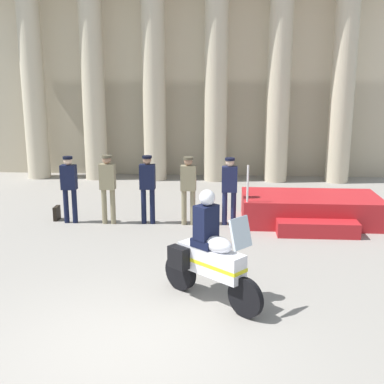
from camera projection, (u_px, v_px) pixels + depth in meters
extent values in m
plane|color=gray|center=(124.00, 343.00, 6.93)|extent=(28.40, 28.40, 0.00)
cube|color=#B6AB91|center=(187.00, 68.00, 17.88)|extent=(14.61, 0.30, 7.81)
cylinder|color=beige|center=(33.00, 87.00, 17.41)|extent=(0.80, 0.80, 6.52)
cylinder|color=beige|center=(93.00, 87.00, 17.27)|extent=(0.80, 0.80, 6.52)
cylinder|color=beige|center=(154.00, 87.00, 17.13)|extent=(0.80, 0.80, 6.52)
cylinder|color=beige|center=(216.00, 87.00, 16.99)|extent=(0.80, 0.80, 6.52)
cylinder|color=beige|center=(279.00, 87.00, 16.84)|extent=(0.80, 0.80, 6.52)
cylinder|color=beige|center=(343.00, 87.00, 16.70)|extent=(0.80, 0.80, 6.52)
cube|color=#B21E23|center=(310.00, 209.00, 12.55)|extent=(3.43, 1.73, 0.70)
cube|color=#B21E23|center=(317.00, 229.00, 11.51)|extent=(1.89, 0.50, 0.35)
cylinder|color=silver|center=(248.00, 184.00, 11.71)|extent=(0.05, 0.05, 0.90)
cylinder|color=black|center=(66.00, 206.00, 12.50)|extent=(0.13, 0.13, 0.87)
cylinder|color=black|center=(75.00, 206.00, 12.49)|extent=(0.13, 0.13, 0.87)
cube|color=black|center=(69.00, 177.00, 12.32)|extent=(0.38, 0.22, 0.62)
sphere|color=beige|center=(68.00, 161.00, 12.23)|extent=(0.21, 0.21, 0.21)
cylinder|color=black|center=(68.00, 158.00, 12.21)|extent=(0.24, 0.24, 0.06)
cylinder|color=#847A5B|center=(104.00, 206.00, 12.43)|extent=(0.13, 0.13, 0.89)
cylinder|color=#847A5B|center=(113.00, 206.00, 12.41)|extent=(0.13, 0.13, 0.89)
cube|color=#847A5B|center=(107.00, 177.00, 12.24)|extent=(0.38, 0.22, 0.64)
sphere|color=#997056|center=(107.00, 160.00, 12.15)|extent=(0.21, 0.21, 0.21)
cylinder|color=#4F4937|center=(107.00, 157.00, 12.13)|extent=(0.24, 0.24, 0.06)
cylinder|color=black|center=(144.00, 206.00, 12.43)|extent=(0.13, 0.13, 0.90)
cylinder|color=black|center=(152.00, 206.00, 12.42)|extent=(0.13, 0.13, 0.90)
cube|color=black|center=(147.00, 177.00, 12.25)|extent=(0.38, 0.22, 0.62)
sphere|color=#997056|center=(147.00, 160.00, 12.15)|extent=(0.21, 0.21, 0.21)
cylinder|color=black|center=(147.00, 157.00, 12.13)|extent=(0.24, 0.24, 0.06)
cylinder|color=#847A5B|center=(184.00, 207.00, 12.34)|extent=(0.13, 0.13, 0.88)
cylinder|color=#847A5B|center=(193.00, 208.00, 12.33)|extent=(0.13, 0.13, 0.88)
cube|color=#847A5B|center=(188.00, 178.00, 12.16)|extent=(0.38, 0.22, 0.62)
sphere|color=#997056|center=(188.00, 161.00, 12.07)|extent=(0.21, 0.21, 0.21)
cylinder|color=#4F4937|center=(188.00, 158.00, 12.05)|extent=(0.24, 0.24, 0.06)
cylinder|color=#191E42|center=(225.00, 208.00, 12.33)|extent=(0.13, 0.13, 0.85)
cylinder|color=#191E42|center=(233.00, 208.00, 12.32)|extent=(0.13, 0.13, 0.85)
cube|color=#191E42|center=(230.00, 179.00, 12.15)|extent=(0.38, 0.22, 0.63)
sphere|color=beige|center=(230.00, 162.00, 12.05)|extent=(0.21, 0.21, 0.21)
cylinder|color=black|center=(230.00, 159.00, 12.04)|extent=(0.24, 0.24, 0.06)
cylinder|color=black|center=(245.00, 298.00, 7.62)|extent=(0.55, 0.50, 0.64)
cylinder|color=black|center=(181.00, 272.00, 8.62)|extent=(0.57, 0.53, 0.64)
cube|color=silver|center=(211.00, 261.00, 8.03)|extent=(1.15, 1.06, 0.44)
ellipsoid|color=silver|center=(218.00, 245.00, 7.85)|extent=(0.60, 0.58, 0.26)
cube|color=yellow|center=(211.00, 262.00, 8.03)|extent=(1.17, 1.08, 0.06)
cube|color=silver|center=(241.00, 233.00, 7.47)|extent=(0.38, 0.41, 0.47)
cube|color=black|center=(200.00, 250.00, 8.55)|extent=(0.39, 0.37, 0.36)
cube|color=black|center=(178.00, 257.00, 8.19)|extent=(0.39, 0.37, 0.36)
cube|color=black|center=(206.00, 243.00, 8.04)|extent=(0.52, 0.52, 0.14)
cube|color=black|center=(206.00, 222.00, 7.96)|extent=(0.43, 0.44, 0.56)
sphere|color=silver|center=(207.00, 198.00, 7.85)|extent=(0.26, 0.26, 0.26)
cube|color=black|center=(57.00, 213.00, 12.79)|extent=(0.10, 0.32, 0.36)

